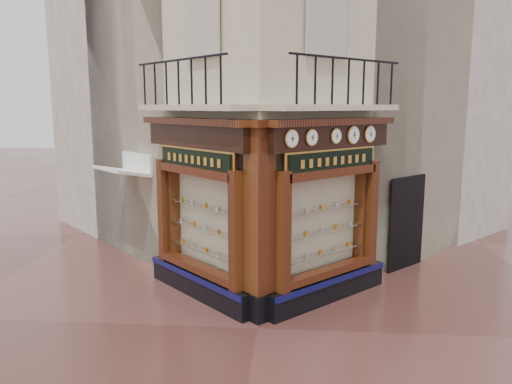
# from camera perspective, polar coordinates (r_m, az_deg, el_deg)

# --- Properties ---
(ground) EXTENTS (80.00, 80.00, 0.00)m
(ground) POSITION_cam_1_polar(r_m,az_deg,el_deg) (9.97, 0.17, -15.32)
(ground) COLOR #4E2924
(ground) RESTS_ON ground
(main_building) EXTENTS (11.31, 11.31, 12.00)m
(main_building) POSITION_cam_1_polar(r_m,az_deg,el_deg) (15.27, 2.03, 16.45)
(main_building) COLOR #BFB495
(main_building) RESTS_ON ground
(neighbour_left) EXTENTS (11.31, 11.31, 11.00)m
(neighbour_left) POSITION_cam_1_polar(r_m,az_deg,el_deg) (17.95, -5.76, 13.81)
(neighbour_left) COLOR beige
(neighbour_left) RESTS_ON ground
(neighbour_right) EXTENTS (11.31, 11.31, 11.00)m
(neighbour_right) POSITION_cam_1_polar(r_m,az_deg,el_deg) (17.76, 10.63, 13.74)
(neighbour_right) COLOR beige
(neighbour_right) RESTS_ON ground
(shopfront_left) EXTENTS (2.86, 2.86, 3.98)m
(shopfront_left) POSITION_cam_1_polar(r_m,az_deg,el_deg) (11.00, -6.52, -2.08)
(shopfront_left) COLOR black
(shopfront_left) RESTS_ON ground
(shopfront_right) EXTENTS (2.86, 2.86, 3.98)m
(shopfront_right) POSITION_cam_1_polar(r_m,az_deg,el_deg) (10.83, 8.27, -2.31)
(shopfront_right) COLOR black
(shopfront_right) RESTS_ON ground
(corner_pilaster) EXTENTS (0.85, 0.85, 3.98)m
(corner_pilaster) POSITION_cam_1_polar(r_m,az_deg,el_deg) (9.79, 0.40, -3.68)
(corner_pilaster) COLOR black
(corner_pilaster) RESTS_ON ground
(balcony) EXTENTS (5.94, 2.97, 1.03)m
(balcony) POSITION_cam_1_polar(r_m,az_deg,el_deg) (10.50, 0.82, 9.73)
(balcony) COLOR #BFB495
(balcony) RESTS_ON ground
(clock_a) EXTENTS (0.29, 0.29, 0.36)m
(clock_a) POSITION_cam_1_polar(r_m,az_deg,el_deg) (9.52, 4.07, 6.10)
(clock_a) COLOR #B1813B
(clock_a) RESTS_ON ground
(clock_b) EXTENTS (0.27, 0.27, 0.34)m
(clock_b) POSITION_cam_1_polar(r_m,az_deg,el_deg) (9.91, 6.36, 6.21)
(clock_b) COLOR #B1813B
(clock_b) RESTS_ON ground
(clock_c) EXTENTS (0.26, 0.26, 0.32)m
(clock_c) POSITION_cam_1_polar(r_m,az_deg,el_deg) (10.45, 9.11, 6.33)
(clock_c) COLOR #B1813B
(clock_c) RESTS_ON ground
(clock_d) EXTENTS (0.31, 0.31, 0.39)m
(clock_d) POSITION_cam_1_polar(r_m,az_deg,el_deg) (10.88, 11.05, 6.41)
(clock_d) COLOR #B1813B
(clock_d) RESTS_ON ground
(clock_e) EXTENTS (0.30, 0.30, 0.37)m
(clock_e) POSITION_cam_1_polar(r_m,az_deg,el_deg) (11.34, 12.86, 6.47)
(clock_e) COLOR #B1813B
(clock_e) RESTS_ON ground
(awning) EXTENTS (1.79, 1.79, 0.26)m
(awning) POSITION_cam_1_polar(r_m,az_deg,el_deg) (14.08, -14.63, -8.00)
(awning) COLOR white
(awning) RESTS_ON ground
(signboard_left) EXTENTS (2.01, 2.01, 0.54)m
(signboard_left) POSITION_cam_1_polar(r_m,az_deg,el_deg) (10.79, -6.97, 3.71)
(signboard_left) COLOR gold
(signboard_left) RESTS_ON ground
(signboard_right) EXTENTS (2.02, 2.02, 0.54)m
(signboard_right) POSITION_cam_1_polar(r_m,az_deg,el_deg) (10.60, 8.73, 3.57)
(signboard_right) COLOR gold
(signboard_right) RESTS_ON ground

